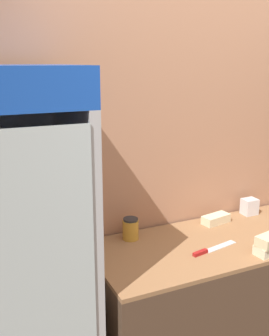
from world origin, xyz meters
TOP-DOWN VIEW (x-y plane):
  - wall_back at (0.00, 1.31)m, footprint 5.20×0.09m
  - prep_counter at (0.00, 0.91)m, footprint 1.84×0.71m
  - beverage_cooler at (-1.33, 0.95)m, footprint 0.64×0.72m
  - sandwich_flat_left at (0.06, 1.14)m, footprint 0.22×0.13m
  - chefs_knife at (-0.24, 0.80)m, footprint 0.35×0.10m
  - condiment_jar at (-0.61, 1.16)m, footprint 0.10×0.10m
  - napkin_dispenser at (0.39, 1.18)m, footprint 0.11×0.09m

SIDE VIEW (x-z plane):
  - prep_counter at x=0.00m, z-range 0.00..0.87m
  - chefs_knife at x=-0.24m, z-range 0.87..0.89m
  - sandwich_flat_left at x=0.06m, z-range 0.87..0.93m
  - napkin_dispenser at x=0.39m, z-range 0.87..0.99m
  - condiment_jar at x=-0.61m, z-range 0.87..1.02m
  - beverage_cooler at x=-1.33m, z-range 0.08..2.06m
  - wall_back at x=0.00m, z-range 0.00..2.70m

